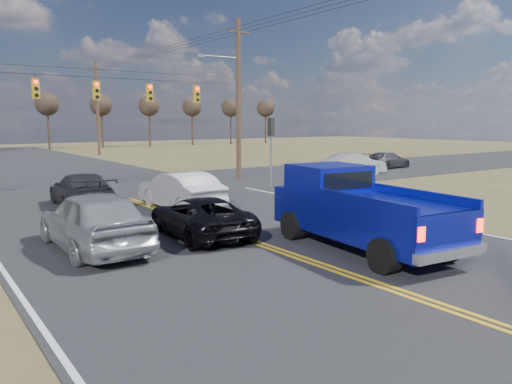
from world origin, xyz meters
TOP-DOWN VIEW (x-y plane):
  - ground at (0.00, 0.00)m, footprint 160.00×160.00m
  - road_main at (0.00, 10.00)m, footprint 14.00×120.00m
  - road_cross at (0.00, 18.00)m, footprint 120.00×12.00m
  - signal_gantry at (0.50, 17.79)m, footprint 19.60×4.83m
  - utility_poles at (0.00, 17.00)m, footprint 19.60×58.32m
  - treeline at (0.00, 26.96)m, footprint 87.00×117.80m
  - pickup_truck at (2.11, 1.16)m, footprint 3.04×6.49m
  - silver_suv at (-4.28, 5.39)m, footprint 2.17×5.24m
  - black_suv at (-0.92, 5.16)m, footprint 2.56×4.84m
  - white_car_queue at (0.80, 10.00)m, footprint 1.85×4.94m
  - dgrey_car_queue at (-2.42, 12.97)m, footprint 2.47×5.25m
  - cross_car_east_near at (16.82, 15.38)m, footprint 2.26×4.74m
  - cross_car_east_far at (22.60, 17.34)m, footprint 2.21×4.60m

SIDE VIEW (x-z plane):
  - ground at x=0.00m, z-range 0.00..0.00m
  - road_main at x=0.00m, z-range -0.01..0.01m
  - road_cross at x=0.00m, z-range -0.01..0.01m
  - cross_car_east_far at x=22.60m, z-range 0.00..1.29m
  - black_suv at x=-0.92m, z-range 0.00..1.30m
  - dgrey_car_queue at x=-2.42m, z-range 0.00..1.48m
  - cross_car_east_near at x=16.82m, z-range 0.00..1.50m
  - white_car_queue at x=0.80m, z-range 0.00..1.61m
  - silver_suv at x=-4.28m, z-range 0.00..1.78m
  - pickup_truck at x=2.11m, z-range -0.04..2.32m
  - signal_gantry at x=0.50m, z-range 0.06..10.06m
  - utility_poles at x=0.00m, z-range 0.23..10.23m
  - treeline at x=0.00m, z-range 2.00..9.40m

